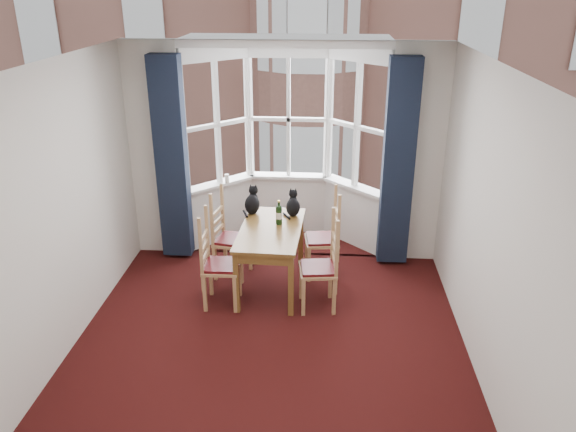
# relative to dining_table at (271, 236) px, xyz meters

# --- Properties ---
(floor) EXTENTS (4.50, 4.50, 0.00)m
(floor) POSITION_rel_dining_table_xyz_m (0.09, -1.33, -0.67)
(floor) COLOR black
(floor) RESTS_ON ground
(ceiling) EXTENTS (4.50, 4.50, 0.00)m
(ceiling) POSITION_rel_dining_table_xyz_m (0.09, -1.33, 2.13)
(ceiling) COLOR white
(ceiling) RESTS_ON floor
(wall_left) EXTENTS (0.00, 4.50, 4.50)m
(wall_left) POSITION_rel_dining_table_xyz_m (-1.91, -1.33, 0.73)
(wall_left) COLOR silver
(wall_left) RESTS_ON floor
(wall_right) EXTENTS (0.00, 4.50, 4.50)m
(wall_right) POSITION_rel_dining_table_xyz_m (2.09, -1.33, 0.73)
(wall_right) COLOR silver
(wall_right) RESTS_ON floor
(wall_near) EXTENTS (4.00, 0.00, 4.00)m
(wall_near) POSITION_rel_dining_table_xyz_m (0.09, -3.58, 0.73)
(wall_near) COLOR silver
(wall_near) RESTS_ON floor
(wall_back_pier_left) EXTENTS (0.70, 0.12, 2.80)m
(wall_back_pier_left) POSITION_rel_dining_table_xyz_m (-1.56, 0.92, 0.73)
(wall_back_pier_left) COLOR silver
(wall_back_pier_left) RESTS_ON floor
(wall_back_pier_right) EXTENTS (0.70, 0.12, 2.80)m
(wall_back_pier_right) POSITION_rel_dining_table_xyz_m (1.74, 0.92, 0.73)
(wall_back_pier_right) COLOR silver
(wall_back_pier_right) RESTS_ON floor
(bay_window) EXTENTS (2.76, 0.94, 2.80)m
(bay_window) POSITION_rel_dining_table_xyz_m (0.09, 1.43, 0.73)
(bay_window) COLOR white
(bay_window) RESTS_ON floor
(curtain_left) EXTENTS (0.38, 0.22, 2.60)m
(curtain_left) POSITION_rel_dining_table_xyz_m (-1.33, 0.74, 0.68)
(curtain_left) COLOR #161E31
(curtain_left) RESTS_ON floor
(curtain_right) EXTENTS (0.38, 0.22, 2.60)m
(curtain_right) POSITION_rel_dining_table_xyz_m (1.51, 0.74, 0.68)
(curtain_right) COLOR #161E31
(curtain_right) RESTS_ON floor
(dining_table) EXTENTS (0.76, 1.34, 0.77)m
(dining_table) POSITION_rel_dining_table_xyz_m (0.00, 0.00, 0.00)
(dining_table) COLOR brown
(dining_table) RESTS_ON floor
(chair_left_near) EXTENTS (0.40, 0.42, 0.92)m
(chair_left_near) POSITION_rel_dining_table_xyz_m (-0.61, -0.43, -0.19)
(chair_left_near) COLOR tan
(chair_left_near) RESTS_ON floor
(chair_left_far) EXTENTS (0.47, 0.49, 0.92)m
(chair_left_far) POSITION_rel_dining_table_xyz_m (-0.60, 0.27, -0.19)
(chair_left_far) COLOR tan
(chair_left_far) RESTS_ON floor
(chair_right_near) EXTENTS (0.45, 0.46, 0.92)m
(chair_right_near) POSITION_rel_dining_table_xyz_m (0.65, -0.41, -0.19)
(chair_right_near) COLOR tan
(chair_right_near) RESTS_ON floor
(chair_right_far) EXTENTS (0.45, 0.46, 0.92)m
(chair_right_far) POSITION_rel_dining_table_xyz_m (0.69, 0.36, -0.19)
(chair_right_far) COLOR tan
(chair_right_far) RESTS_ON floor
(cat_left) EXTENTS (0.21, 0.28, 0.36)m
(cat_left) POSITION_rel_dining_table_xyz_m (-0.27, 0.46, 0.24)
(cat_left) COLOR black
(cat_left) RESTS_ON dining_table
(cat_right) EXTENTS (0.18, 0.25, 0.34)m
(cat_right) POSITION_rel_dining_table_xyz_m (0.24, 0.42, 0.23)
(cat_right) COLOR black
(cat_right) RESTS_ON dining_table
(wine_bottle) EXTENTS (0.08, 0.08, 0.30)m
(wine_bottle) POSITION_rel_dining_table_xyz_m (0.09, 0.14, 0.24)
(wine_bottle) COLOR black
(wine_bottle) RESTS_ON dining_table
(candle_tall) EXTENTS (0.06, 0.06, 0.12)m
(candle_tall) POSITION_rel_dining_table_xyz_m (-0.73, 1.27, 0.26)
(candle_tall) COLOR white
(candle_tall) RESTS_ON bay_window
(street) EXTENTS (80.00, 80.00, 0.00)m
(street) POSITION_rel_dining_table_xyz_m (0.09, 30.92, -6.67)
(street) COLOR #333335
(street) RESTS_ON ground
(tenement_building) EXTENTS (18.40, 7.80, 15.20)m
(tenement_building) POSITION_rel_dining_table_xyz_m (0.09, 12.68, 0.93)
(tenement_building) COLOR #8E5849
(tenement_building) RESTS_ON street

